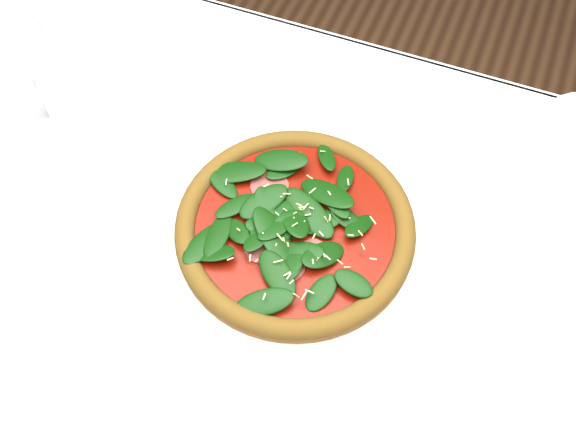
% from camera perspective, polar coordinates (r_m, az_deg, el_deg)
% --- Properties ---
extents(ground, '(6.00, 6.00, 0.00)m').
position_cam_1_polar(ground, '(1.48, -0.72, -17.80)').
color(ground, brown).
rests_on(ground, ground).
extents(dining_table, '(1.21, 0.81, 0.75)m').
position_cam_1_polar(dining_table, '(0.87, -1.19, -7.17)').
color(dining_table, white).
rests_on(dining_table, ground).
extents(plate, '(0.34, 0.34, 0.01)m').
position_cam_1_polar(plate, '(0.79, 0.62, -1.54)').
color(plate, white).
rests_on(plate, dining_table).
extents(pizza, '(0.29, 0.29, 0.04)m').
position_cam_1_polar(pizza, '(0.77, 0.63, -0.81)').
color(pizza, '#9E6426').
rests_on(pizza, plate).
extents(wine_glass, '(0.08, 0.08, 0.18)m').
position_cam_1_polar(wine_glass, '(0.88, -22.78, 13.61)').
color(wine_glass, white).
rests_on(wine_glass, dining_table).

